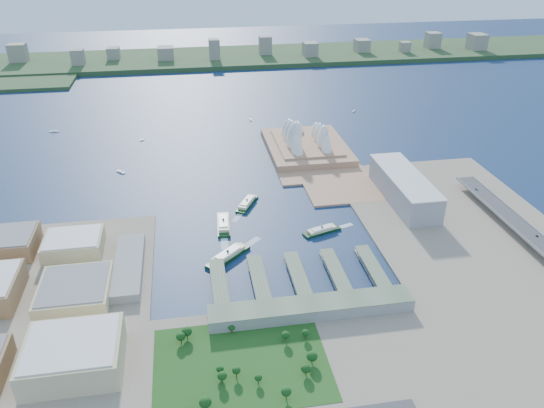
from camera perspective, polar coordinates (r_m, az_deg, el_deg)
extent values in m
plane|color=#0D203F|center=(634.59, 0.09, -4.34)|extent=(3000.00, 3000.00, 0.00)
cube|color=gray|center=(564.82, -24.35, -11.72)|extent=(220.00, 390.00, 3.00)
cube|color=gray|center=(472.92, 4.58, -17.69)|extent=(720.00, 180.00, 3.00)
cube|color=gray|center=(672.48, 21.52, -4.36)|extent=(240.00, 500.00, 3.00)
cube|color=#AA7C5D|center=(880.50, 4.17, 5.33)|extent=(135.00, 220.00, 3.00)
cube|color=#2D4926|center=(1547.81, -6.23, 15.36)|extent=(2200.00, 260.00, 12.00)
cube|color=gray|center=(743.96, 14.01, 1.71)|extent=(45.00, 155.00, 35.00)
cube|color=gray|center=(524.45, 4.26, -11.14)|extent=(200.00, 28.00, 12.00)
imported|color=slate|center=(694.02, 26.61, -3.10)|extent=(1.30, 3.73, 1.23)
imported|color=slate|center=(781.41, 21.12, 1.50)|extent=(2.06, 5.07, 1.47)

